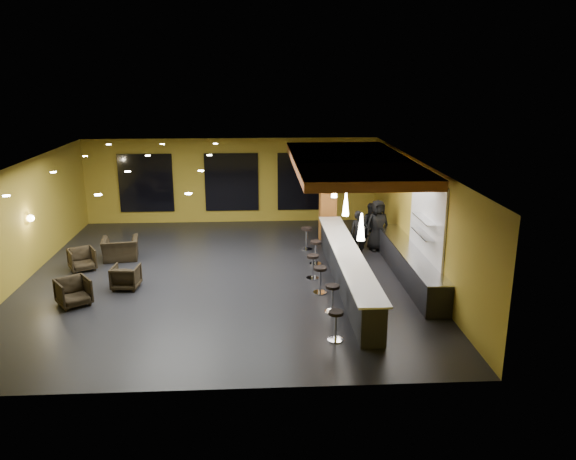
{
  "coord_description": "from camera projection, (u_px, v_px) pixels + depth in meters",
  "views": [
    {
      "loc": [
        1.05,
        -16.47,
        6.13
      ],
      "look_at": [
        2.0,
        0.5,
        1.3
      ],
      "focal_mm": 35.0,
      "sensor_mm": 36.0,
      "label": 1
    }
  ],
  "objects": [
    {
      "name": "bar_stool_1",
      "position": [
        332.0,
        295.0,
        14.66
      ],
      "size": [
        0.39,
        0.39,
        0.76
      ],
      "rotation": [
        0.0,
        0.0,
        -0.43
      ],
      "color": "silver",
      "rests_on": "floor"
    },
    {
      "name": "bar_stool_0",
      "position": [
        336.0,
        322.0,
        13.12
      ],
      "size": [
        0.38,
        0.38,
        0.74
      ],
      "rotation": [
        0.0,
        0.0,
        -0.41
      ],
      "color": "silver",
      "rests_on": "floor"
    },
    {
      "name": "armchair_a",
      "position": [
        73.0,
        292.0,
        15.15
      ],
      "size": [
        1.13,
        1.14,
        0.75
      ],
      "primitive_type": "imported",
      "rotation": [
        0.0,
        0.0,
        0.62
      ],
      "color": "black",
      "rests_on": "floor"
    },
    {
      "name": "prep_top",
      "position": [
        410.0,
        250.0,
        17.02
      ],
      "size": [
        0.72,
        6.0,
        0.03
      ],
      "primitive_type": "cube",
      "color": "silver",
      "rests_on": "prep_counter"
    },
    {
      "name": "wall_sconce",
      "position": [
        30.0,
        218.0,
        17.11
      ],
      "size": [
        0.22,
        0.22,
        0.22
      ],
      "primitive_type": "sphere",
      "color": "#FFE5B2",
      "rests_on": "wall_left"
    },
    {
      "name": "bar_stool_2",
      "position": [
        320.0,
        277.0,
        15.93
      ],
      "size": [
        0.4,
        0.4,
        0.78
      ],
      "rotation": [
        0.0,
        0.0,
        0.19
      ],
      "color": "silver",
      "rests_on": "floor"
    },
    {
      "name": "window_left",
      "position": [
        146.0,
        183.0,
        22.97
      ],
      "size": [
        2.2,
        0.06,
        2.4
      ],
      "primitive_type": "cube",
      "color": "black",
      "rests_on": "wall_back"
    },
    {
      "name": "bar_stool_5",
      "position": [
        307.0,
        236.0,
        19.82
      ],
      "size": [
        0.41,
        0.41,
        0.81
      ],
      "rotation": [
        0.0,
        0.0,
        -0.29
      ],
      "color": "silver",
      "rests_on": "floor"
    },
    {
      "name": "pendant_0",
      "position": [
        361.0,
        227.0,
        14.11
      ],
      "size": [
        0.2,
        0.2,
        0.7
      ],
      "primitive_type": "cone",
      "color": "white",
      "rests_on": "wood_soffit"
    },
    {
      "name": "bar_stool_3",
      "position": [
        313.0,
        264.0,
        17.06
      ],
      "size": [
        0.38,
        0.38,
        0.75
      ],
      "rotation": [
        0.0,
        0.0,
        0.34
      ],
      "color": "silver",
      "rests_on": "floor"
    },
    {
      "name": "wall_left",
      "position": [
        18.0,
        224.0,
        16.63
      ],
      "size": [
        0.1,
        13.0,
        3.5
      ],
      "primitive_type": "cube",
      "color": "olive",
      "rests_on": "floor"
    },
    {
      "name": "pendant_2",
      "position": [
        334.0,
        187.0,
        18.91
      ],
      "size": [
        0.2,
        0.2,
        0.7
      ],
      "primitive_type": "cone",
      "color": "white",
      "rests_on": "wood_soffit"
    },
    {
      "name": "armchair_c",
      "position": [
        82.0,
        259.0,
        17.83
      ],
      "size": [
        1.04,
        1.05,
        0.71
      ],
      "primitive_type": "imported",
      "rotation": [
        0.0,
        0.0,
        0.5
      ],
      "color": "black",
      "rests_on": "floor"
    },
    {
      "name": "prep_counter",
      "position": [
        409.0,
        264.0,
        17.14
      ],
      "size": [
        0.7,
        6.0,
        0.86
      ],
      "primitive_type": "cube",
      "color": "black",
      "rests_on": "floor"
    },
    {
      "name": "armchair_d",
      "position": [
        120.0,
        249.0,
        18.8
      ],
      "size": [
        1.3,
        1.18,
        0.75
      ],
      "primitive_type": "imported",
      "rotation": [
        0.0,
        0.0,
        3.3
      ],
      "color": "black",
      "rests_on": "floor"
    },
    {
      "name": "pendant_1",
      "position": [
        346.0,
        204.0,
        16.51
      ],
      "size": [
        0.2,
        0.2,
        0.7
      ],
      "primitive_type": "cone",
      "color": "white",
      "rests_on": "wood_soffit"
    },
    {
      "name": "wall_front",
      "position": [
        204.0,
        310.0,
        10.67
      ],
      "size": [
        12.0,
        0.1,
        3.5
      ],
      "primitive_type": "cube",
      "color": "olive",
      "rests_on": "floor"
    },
    {
      "name": "staff_b",
      "position": [
        372.0,
        226.0,
        19.94
      ],
      "size": [
        0.83,
        0.66,
        1.64
      ],
      "primitive_type": "imported",
      "rotation": [
        0.0,
        0.0,
        -0.05
      ],
      "color": "black",
      "rests_on": "floor"
    },
    {
      "name": "floor",
      "position": [
        225.0,
        277.0,
        17.45
      ],
      "size": [
        12.0,
        13.0,
        0.1
      ],
      "primitive_type": "cube",
      "color": "black",
      "rests_on": "ground"
    },
    {
      "name": "bar_top",
      "position": [
        347.0,
        252.0,
        16.39
      ],
      "size": [
        0.78,
        8.1,
        0.05
      ],
      "primitive_type": "cube",
      "color": "white",
      "rests_on": "bar_counter"
    },
    {
      "name": "window_center",
      "position": [
        232.0,
        182.0,
        23.16
      ],
      "size": [
        2.2,
        0.06,
        2.4
      ],
      "primitive_type": "cube",
      "color": "black",
      "rests_on": "wall_back"
    },
    {
      "name": "ceiling",
      "position": [
        221.0,
        162.0,
        16.46
      ],
      "size": [
        12.0,
        13.0,
        0.1
      ],
      "primitive_type": "cube",
      "color": "black"
    },
    {
      "name": "wall_shelf_lower",
      "position": [
        423.0,
        234.0,
        16.16
      ],
      "size": [
        0.3,
        1.5,
        0.03
      ],
      "primitive_type": "cube",
      "color": "silver",
      "rests_on": "wall_right"
    },
    {
      "name": "tile_backsplash",
      "position": [
        427.0,
        219.0,
        16.25
      ],
      "size": [
        0.06,
        3.2,
        2.4
      ],
      "primitive_type": "cube",
      "color": "white",
      "rests_on": "wall_right"
    },
    {
      "name": "staff_a",
      "position": [
        358.0,
        234.0,
        18.99
      ],
      "size": [
        0.6,
        0.42,
        1.6
      ],
      "primitive_type": "imported",
      "rotation": [
        0.0,
        0.0,
        -0.06
      ],
      "color": "black",
      "rests_on": "floor"
    },
    {
      "name": "armchair_b",
      "position": [
        126.0,
        277.0,
        16.33
      ],
      "size": [
        0.81,
        0.83,
        0.7
      ],
      "primitive_type": "imported",
      "rotation": [
        0.0,
        0.0,
        3.06
      ],
      "color": "black",
      "rests_on": "floor"
    },
    {
      "name": "bar_counter",
      "position": [
        347.0,
        269.0,
        16.54
      ],
      "size": [
        0.6,
        8.0,
        1.0
      ],
      "primitive_type": "cube",
      "color": "black",
      "rests_on": "floor"
    },
    {
      "name": "staff_c",
      "position": [
        377.0,
        225.0,
        19.68
      ],
      "size": [
        1.0,
        0.78,
        1.81
      ],
      "primitive_type": "imported",
      "rotation": [
        0.0,
        0.0,
        0.25
      ],
      "color": "black",
      "rests_on": "floor"
    },
    {
      "name": "window_right",
      "position": [
        304.0,
        181.0,
        23.32
      ],
      "size": [
        2.2,
        0.06,
        2.4
      ],
      "primitive_type": "cube",
      "color": "black",
      "rests_on": "wall_back"
    },
    {
      "name": "column",
      "position": [
        328.0,
        195.0,
        20.61
      ],
      "size": [
        0.6,
        0.6,
        3.5
      ],
      "primitive_type": "cube",
      "color": "#A56025",
      "rests_on": "floor"
    },
    {
      "name": "wall_right",
      "position": [
        420.0,
        218.0,
        17.28
      ],
      "size": [
        0.1,
        13.0,
        3.5
      ],
      "primitive_type": "cube",
      "color": "olive",
      "rests_on": "floor"
    },
    {
      "name": "bar_stool_4",
      "position": [
        316.0,
        249.0,
        18.33
      ],
      "size": [
        0.4,
        0.4,
        0.79
      ],
      "rotation": [
        0.0,
        0.0,
        -0.2
      ],
      "color": "silver",
      "rests_on": "floor"
    },
    {
      "name": "wood_soffit",
      "position": [
        350.0,
        162.0,
        17.69
      ],
      "size": [
        3.6,
        8.0,
        0.28
      ],
      "primitive_type": "cube",
      "color": "#A0572E",
      "rests_on": "ceiling"
    },
    {
      "name": "wall_shelf_upper",
      "position": [
        425.0,
        219.0,
        16.04
      ],
      "size": [
        0.3,
        1.5,
        0.03
      ],
      "primitive_type": "cube",
      "color": "silver",
      "rests_on": "wall_right"
    },
    {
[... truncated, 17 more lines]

